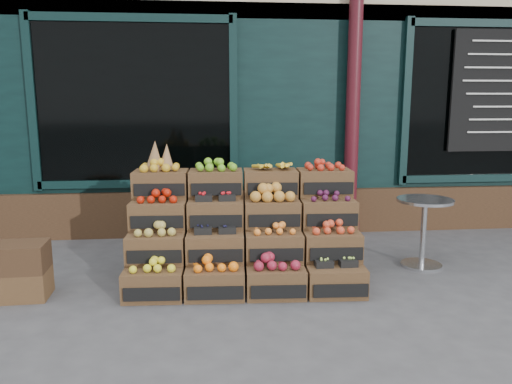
{
  "coord_description": "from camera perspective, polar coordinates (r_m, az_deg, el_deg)",
  "views": [
    {
      "loc": [
        -0.7,
        -4.36,
        1.8
      ],
      "look_at": [
        -0.2,
        0.7,
        0.85
      ],
      "focal_mm": 35.0,
      "sensor_mm": 36.0,
      "label": 1
    }
  ],
  "objects": [
    {
      "name": "shop_facade",
      "position": [
        9.52,
        -1.44,
        14.18
      ],
      "size": [
        12.0,
        6.24,
        4.8
      ],
      "color": "black",
      "rests_on": "ground"
    },
    {
      "name": "ground",
      "position": [
        4.77,
        3.28,
        -11.61
      ],
      "size": [
        60.0,
        60.0,
        0.0
      ],
      "primitive_type": "plane",
      "color": "#464649",
      "rests_on": "ground"
    },
    {
      "name": "spare_crates",
      "position": [
        5.09,
        -25.52,
        -8.14
      ],
      "size": [
        0.53,
        0.38,
        0.52
      ],
      "rotation": [
        0.0,
        0.0,
        0.04
      ],
      "color": "#50361F",
      "rests_on": "ground"
    },
    {
      "name": "bistro_table",
      "position": [
        5.68,
        18.62,
        -3.55
      ],
      "size": [
        0.6,
        0.6,
        0.75
      ],
      "rotation": [
        0.0,
        0.0,
        0.16
      ],
      "color": "silver",
      "rests_on": "ground"
    },
    {
      "name": "shopkeeper",
      "position": [
        7.29,
        -12.32,
        4.12
      ],
      "size": [
        0.77,
        0.54,
        2.02
      ],
      "primitive_type": "imported",
      "rotation": [
        0.0,
        0.0,
        3.06
      ],
      "color": "#1C6321",
      "rests_on": "ground"
    },
    {
      "name": "crate_display",
      "position": [
        5.03,
        -1.48,
        -5.21
      ],
      "size": [
        2.28,
        1.19,
        1.39
      ],
      "rotation": [
        0.0,
        0.0,
        -0.05
      ],
      "color": "#50361F",
      "rests_on": "ground"
    }
  ]
}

